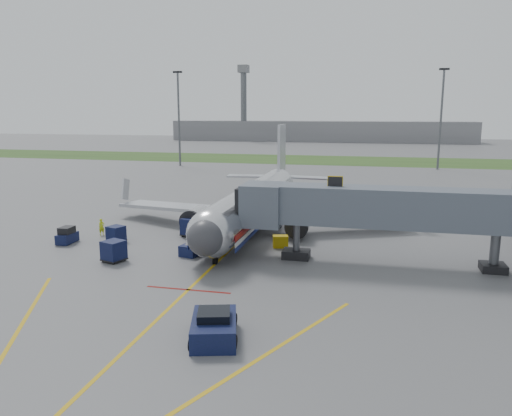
% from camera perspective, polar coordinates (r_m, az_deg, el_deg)
% --- Properties ---
extents(ground, '(400.00, 400.00, 0.00)m').
position_cam_1_polar(ground, '(38.06, -5.60, -7.25)').
color(ground, '#565659').
rests_on(ground, ground).
extents(grass_strip, '(300.00, 25.00, 0.01)m').
position_cam_1_polar(grass_strip, '(125.30, 7.76, 5.46)').
color(grass_strip, '#2D4C1E').
rests_on(grass_strip, ground).
extents(apron_markings, '(21.52, 50.00, 0.01)m').
position_cam_1_polar(apron_markings, '(31.58, -9.98, -11.28)').
color(apron_markings, gold).
rests_on(apron_markings, ground).
extents(airliner, '(32.10, 35.67, 10.25)m').
position_cam_1_polar(airliner, '(51.65, -0.22, 0.69)').
color(airliner, silver).
rests_on(airliner, ground).
extents(jet_bridge, '(25.30, 4.00, 6.90)m').
position_cam_1_polar(jet_bridge, '(39.89, 14.49, -0.07)').
color(jet_bridge, slate).
rests_on(jet_bridge, ground).
extents(light_mast_left, '(2.00, 0.44, 20.40)m').
position_cam_1_polar(light_mast_left, '(112.25, -8.81, 10.31)').
color(light_mast_left, '#595B60').
rests_on(light_mast_left, ground).
extents(light_mast_right, '(2.00, 0.44, 20.40)m').
position_cam_1_polar(light_mast_right, '(109.98, 20.39, 9.75)').
color(light_mast_right, '#595B60').
rests_on(light_mast_right, ground).
extents(distant_terminal, '(120.00, 14.00, 8.00)m').
position_cam_1_polar(distant_terminal, '(205.49, 7.17, 8.72)').
color(distant_terminal, slate).
rests_on(distant_terminal, ground).
extents(control_tower, '(4.00, 4.00, 30.00)m').
position_cam_1_polar(control_tower, '(205.87, -1.42, 12.51)').
color(control_tower, '#595B60').
rests_on(control_tower, ground).
extents(pushback_tug, '(3.26, 4.29, 1.59)m').
position_cam_1_polar(pushback_tug, '(27.19, -4.81, -13.42)').
color(pushback_tug, black).
rests_on(pushback_tug, ground).
extents(baggage_tug, '(1.19, 2.21, 1.53)m').
position_cam_1_polar(baggage_tug, '(48.83, -20.79, -3.00)').
color(baggage_tug, black).
rests_on(baggage_tug, ground).
extents(baggage_cart_a, '(2.02, 2.02, 1.76)m').
position_cam_1_polar(baggage_cart_a, '(48.55, -7.42, -2.18)').
color(baggage_cart_a, black).
rests_on(baggage_cart_a, ground).
extents(baggage_cart_b, '(2.02, 2.02, 1.70)m').
position_cam_1_polar(baggage_cart_b, '(41.74, -15.96, -4.74)').
color(baggage_cart_b, black).
rests_on(baggage_cart_b, ground).
extents(baggage_cart_c, '(1.78, 1.78, 1.50)m').
position_cam_1_polar(baggage_cart_c, '(47.82, -15.70, -2.87)').
color(baggage_cart_c, black).
rests_on(baggage_cart_c, ground).
extents(belt_loader, '(2.19, 4.56, 2.15)m').
position_cam_1_polar(belt_loader, '(43.06, -6.69, -4.36)').
color(belt_loader, black).
rests_on(belt_loader, ground).
extents(ground_power_cart, '(1.52, 1.20, 1.07)m').
position_cam_1_polar(ground_power_cart, '(44.35, 2.81, -3.86)').
color(ground_power_cart, '#C8A50B').
rests_on(ground_power_cart, ground).
extents(ramp_worker, '(0.67, 0.71, 1.63)m').
position_cam_1_polar(ramp_worker, '(50.84, -17.23, -2.08)').
color(ramp_worker, '#BACD18').
rests_on(ramp_worker, ground).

